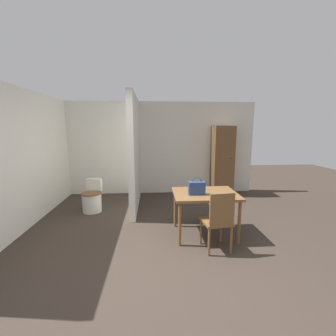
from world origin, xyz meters
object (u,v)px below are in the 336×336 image
Objects in this scene: wooden_chair at (218,219)px; toilet at (92,199)px; wooden_cabinet at (222,161)px; dining_table at (205,197)px; handbag at (197,188)px.

wooden_chair is 1.36× the size of toilet.
toilet is 3.44m from wooden_cabinet.
wooden_chair is (0.07, -0.54, -0.16)m from dining_table.
toilet is 2.35× the size of handbag.
wooden_cabinet is (3.21, 1.05, 0.65)m from toilet.
wooden_chair reaches higher than toilet.
dining_table is 1.14× the size of wooden_chair.
wooden_cabinet is (0.94, 2.87, 0.43)m from wooden_chair.
wooden_cabinet reaches higher than handbag.
wooden_cabinet reaches higher than dining_table.
dining_table is 0.57m from wooden_chair.
toilet is (-2.27, 1.82, -0.22)m from wooden_chair.
wooden_chair is at bearing -62.52° from handbag.
wooden_chair is 3.05m from wooden_cabinet.
toilet is 0.36× the size of wooden_cabinet.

